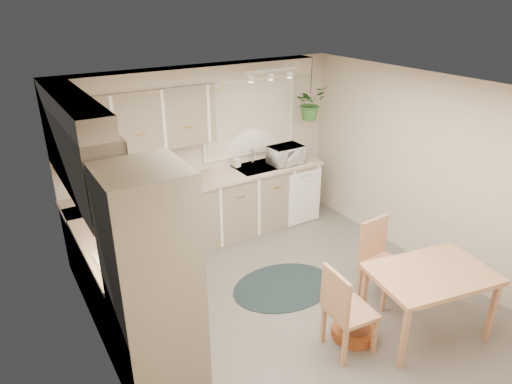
% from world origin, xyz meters
% --- Properties ---
extents(floor, '(4.20, 4.20, 0.00)m').
position_xyz_m(floor, '(0.00, 0.00, 0.00)').
color(floor, '#655F59').
rests_on(floor, ground).
extents(ceiling, '(4.20, 4.20, 0.00)m').
position_xyz_m(ceiling, '(0.00, 0.00, 2.40)').
color(ceiling, white).
rests_on(ceiling, wall_back).
extents(wall_back, '(4.00, 0.04, 2.40)m').
position_xyz_m(wall_back, '(0.00, 2.10, 1.20)').
color(wall_back, beige).
rests_on(wall_back, floor).
extents(wall_front, '(4.00, 0.04, 2.40)m').
position_xyz_m(wall_front, '(0.00, -2.10, 1.20)').
color(wall_front, beige).
rests_on(wall_front, floor).
extents(wall_left, '(0.04, 4.20, 2.40)m').
position_xyz_m(wall_left, '(-2.00, 0.00, 1.20)').
color(wall_left, beige).
rests_on(wall_left, floor).
extents(wall_right, '(0.04, 4.20, 2.40)m').
position_xyz_m(wall_right, '(2.00, 0.00, 1.20)').
color(wall_right, beige).
rests_on(wall_right, floor).
extents(base_cab_left, '(0.60, 1.85, 0.90)m').
position_xyz_m(base_cab_left, '(-1.70, 0.88, 0.45)').
color(base_cab_left, gray).
rests_on(base_cab_left, floor).
extents(base_cab_back, '(3.60, 0.60, 0.90)m').
position_xyz_m(base_cab_back, '(-0.20, 1.80, 0.45)').
color(base_cab_back, gray).
rests_on(base_cab_back, floor).
extents(counter_left, '(0.64, 1.89, 0.04)m').
position_xyz_m(counter_left, '(-1.69, 0.88, 0.92)').
color(counter_left, '#CAB093').
rests_on(counter_left, base_cab_left).
extents(counter_back, '(3.64, 0.64, 0.04)m').
position_xyz_m(counter_back, '(-0.20, 1.79, 0.92)').
color(counter_back, '#CAB093').
rests_on(counter_back, base_cab_back).
extents(oven_stack, '(0.65, 0.65, 2.10)m').
position_xyz_m(oven_stack, '(-1.68, -0.38, 1.05)').
color(oven_stack, gray).
rests_on(oven_stack, floor).
extents(wall_oven_face, '(0.02, 0.56, 0.58)m').
position_xyz_m(wall_oven_face, '(-1.35, -0.38, 1.05)').
color(wall_oven_face, white).
rests_on(wall_oven_face, oven_stack).
extents(upper_cab_left, '(0.35, 2.00, 0.75)m').
position_xyz_m(upper_cab_left, '(-1.82, 1.00, 1.83)').
color(upper_cab_left, gray).
rests_on(upper_cab_left, wall_left).
extents(upper_cab_back, '(2.00, 0.35, 0.75)m').
position_xyz_m(upper_cab_back, '(-1.00, 1.93, 1.83)').
color(upper_cab_back, gray).
rests_on(upper_cab_back, wall_back).
extents(soffit_left, '(0.30, 2.00, 0.20)m').
position_xyz_m(soffit_left, '(-1.85, 1.00, 2.30)').
color(soffit_left, beige).
rests_on(soffit_left, wall_left).
extents(soffit_back, '(3.60, 0.30, 0.20)m').
position_xyz_m(soffit_back, '(-0.20, 1.95, 2.30)').
color(soffit_back, beige).
rests_on(soffit_back, wall_back).
extents(cooktop, '(0.52, 0.58, 0.02)m').
position_xyz_m(cooktop, '(-1.68, 0.30, 0.94)').
color(cooktop, white).
rests_on(cooktop, counter_left).
extents(range_hood, '(0.40, 0.60, 0.14)m').
position_xyz_m(range_hood, '(-1.70, 0.30, 1.40)').
color(range_hood, white).
rests_on(range_hood, upper_cab_left).
extents(window_blinds, '(1.40, 0.02, 1.00)m').
position_xyz_m(window_blinds, '(0.70, 2.07, 1.60)').
color(window_blinds, white).
rests_on(window_blinds, wall_back).
extents(window_frame, '(1.50, 0.02, 1.10)m').
position_xyz_m(window_frame, '(0.70, 2.08, 1.60)').
color(window_frame, white).
rests_on(window_frame, wall_back).
extents(sink, '(0.70, 0.48, 0.10)m').
position_xyz_m(sink, '(0.70, 1.80, 0.90)').
color(sink, '#ABAEB2').
rests_on(sink, counter_back).
extents(dishwasher_front, '(0.58, 0.02, 0.83)m').
position_xyz_m(dishwasher_front, '(1.30, 1.49, 0.42)').
color(dishwasher_front, white).
rests_on(dishwasher_front, base_cab_back).
extents(track_light_bar, '(0.80, 0.04, 0.04)m').
position_xyz_m(track_light_bar, '(0.70, 1.55, 2.33)').
color(track_light_bar, white).
rests_on(track_light_bar, ceiling).
extents(wall_clock, '(0.30, 0.03, 0.30)m').
position_xyz_m(wall_clock, '(0.15, 2.07, 2.18)').
color(wall_clock, gold).
rests_on(wall_clock, wall_back).
extents(dining_table, '(1.30, 0.99, 0.74)m').
position_xyz_m(dining_table, '(0.88, -1.10, 0.37)').
color(dining_table, tan).
rests_on(dining_table, floor).
extents(chair_left, '(0.47, 0.47, 0.93)m').
position_xyz_m(chair_left, '(0.06, -0.87, 0.46)').
color(chair_left, tan).
rests_on(chair_left, floor).
extents(chair_back, '(0.46, 0.46, 0.93)m').
position_xyz_m(chair_back, '(0.94, -0.45, 0.47)').
color(chair_back, tan).
rests_on(chair_back, floor).
extents(braided_rug, '(1.34, 1.05, 0.01)m').
position_xyz_m(braided_rug, '(0.09, 0.29, 0.01)').
color(braided_rug, black).
rests_on(braided_rug, floor).
extents(pet_bed, '(0.51, 0.51, 0.11)m').
position_xyz_m(pet_bed, '(0.23, -0.78, 0.05)').
color(pet_bed, '#A15E20').
rests_on(pet_bed, floor).
extents(microwave, '(0.50, 0.29, 0.33)m').
position_xyz_m(microwave, '(1.08, 1.70, 1.10)').
color(microwave, white).
rests_on(microwave, counter_back).
extents(soap_bottle, '(0.12, 0.21, 0.09)m').
position_xyz_m(soap_bottle, '(0.40, 1.95, 0.98)').
color(soap_bottle, white).
rests_on(soap_bottle, counter_back).
extents(hanging_plant, '(0.49, 0.53, 0.37)m').
position_xyz_m(hanging_plant, '(1.49, 1.70, 1.73)').
color(hanging_plant, '#306729').
rests_on(hanging_plant, ceiling).
extents(coffee_maker, '(0.22, 0.25, 0.34)m').
position_xyz_m(coffee_maker, '(-1.03, 1.80, 1.11)').
color(coffee_maker, black).
rests_on(coffee_maker, counter_back).
extents(toaster, '(0.25, 0.15, 0.15)m').
position_xyz_m(toaster, '(-0.55, 1.82, 1.01)').
color(toaster, '#ABAEB2').
rests_on(toaster, counter_back).
extents(knife_block, '(0.10, 0.10, 0.21)m').
position_xyz_m(knife_block, '(-0.39, 1.85, 1.05)').
color(knife_block, tan).
rests_on(knife_block, counter_back).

